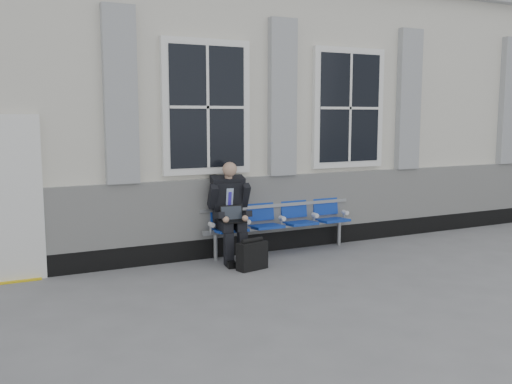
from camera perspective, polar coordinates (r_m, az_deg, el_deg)
ground at (r=8.50m, az=12.66°, el=-7.05°), size 70.00×70.00×0.00m
station_building at (r=11.13m, az=1.57°, el=8.14°), size 14.40×4.40×4.49m
bench at (r=8.92m, az=2.41°, el=-2.55°), size 2.60×0.47×0.91m
businessman at (r=8.36m, az=-2.64°, el=-1.61°), size 0.62×0.84×1.46m
briefcase at (r=7.97m, az=-0.40°, el=-6.32°), size 0.47×0.28×0.45m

